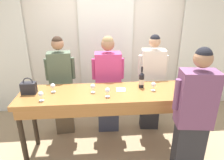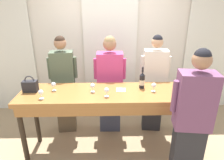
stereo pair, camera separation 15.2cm
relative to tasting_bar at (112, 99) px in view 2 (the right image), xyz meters
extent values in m
plane|color=tan|center=(0.00, 0.02, -0.93)|extent=(18.00, 18.00, 0.00)
cube|color=silver|center=(0.00, 1.53, 0.47)|extent=(12.00, 0.06, 2.80)
cube|color=white|center=(-2.09, 1.47, 0.41)|extent=(1.07, 0.03, 2.69)
cube|color=white|center=(0.00, 1.47, 0.41)|extent=(1.07, 0.03, 2.69)
cube|color=white|center=(2.09, 1.47, 0.41)|extent=(1.07, 0.03, 2.69)
cube|color=#9E6633|center=(0.00, 0.02, 0.07)|extent=(2.62, 0.69, 0.07)
cube|color=#9E6633|center=(0.00, -0.31, -0.02)|extent=(2.51, 0.03, 0.12)
cylinder|color=#2D2319|center=(-1.23, -0.25, -0.45)|extent=(0.07, 0.07, 0.97)
cylinder|color=#2D2319|center=(1.23, -0.25, -0.45)|extent=(0.07, 0.07, 0.97)
cylinder|color=#2D2319|center=(-1.23, 0.29, -0.45)|extent=(0.07, 0.07, 0.97)
cylinder|color=#2D2319|center=(1.23, 0.29, -0.45)|extent=(0.07, 0.07, 0.97)
cylinder|color=black|center=(0.44, 0.14, 0.20)|extent=(0.08, 0.08, 0.20)
cone|color=black|center=(0.44, 0.14, 0.32)|extent=(0.08, 0.08, 0.04)
cylinder|color=black|center=(0.44, 0.14, 0.39)|extent=(0.03, 0.03, 0.08)
cylinder|color=beige|center=(0.44, 0.14, 0.19)|extent=(0.08, 0.08, 0.08)
cube|color=#232328|center=(-1.16, 0.06, 0.19)|extent=(0.20, 0.11, 0.16)
torus|color=#232328|center=(-1.16, 0.06, 0.27)|extent=(0.13, 0.01, 0.13)
cylinder|color=white|center=(-0.27, 0.02, 0.11)|extent=(0.06, 0.06, 0.00)
cylinder|color=white|center=(-0.27, 0.02, 0.14)|extent=(0.01, 0.01, 0.06)
sphere|color=white|center=(-0.27, 0.02, 0.20)|extent=(0.07, 0.07, 0.07)
cylinder|color=white|center=(-0.93, -0.17, 0.11)|extent=(0.06, 0.06, 0.00)
cylinder|color=white|center=(-0.93, -0.17, 0.14)|extent=(0.01, 0.01, 0.06)
sphere|color=white|center=(-0.93, -0.17, 0.20)|extent=(0.07, 0.07, 0.07)
cylinder|color=white|center=(0.59, 0.01, 0.11)|extent=(0.06, 0.06, 0.00)
cylinder|color=white|center=(0.59, 0.01, 0.14)|extent=(0.01, 0.01, 0.06)
sphere|color=white|center=(0.59, 0.01, 0.20)|extent=(0.07, 0.07, 0.07)
cylinder|color=white|center=(-0.83, 0.08, 0.11)|extent=(0.06, 0.06, 0.00)
cylinder|color=white|center=(-0.83, 0.08, 0.14)|extent=(0.01, 0.01, 0.06)
sphere|color=white|center=(-0.83, 0.08, 0.20)|extent=(0.07, 0.07, 0.07)
sphere|color=maroon|center=(-0.83, 0.08, 0.19)|extent=(0.04, 0.04, 0.04)
cylinder|color=white|center=(1.24, 0.16, 0.11)|extent=(0.06, 0.06, 0.00)
cylinder|color=white|center=(1.24, 0.16, 0.14)|extent=(0.01, 0.01, 0.06)
sphere|color=white|center=(1.24, 0.16, 0.20)|extent=(0.07, 0.07, 0.07)
sphere|color=maroon|center=(1.24, 0.16, 0.19)|extent=(0.04, 0.04, 0.04)
cylinder|color=white|center=(-0.08, -0.13, 0.11)|extent=(0.06, 0.06, 0.00)
cylinder|color=white|center=(-0.08, -0.13, 0.14)|extent=(0.01, 0.01, 0.06)
sphere|color=white|center=(-0.08, -0.13, 0.20)|extent=(0.07, 0.07, 0.07)
cube|color=white|center=(0.13, 0.07, 0.11)|extent=(0.14, 0.14, 0.00)
cube|color=brown|center=(-0.81, 0.62, -0.52)|extent=(0.33, 0.23, 0.83)
cube|color=#4C5B47|center=(-0.81, 0.62, 0.22)|extent=(0.39, 0.27, 0.65)
sphere|color=#9E7051|center=(-0.81, 0.62, 0.68)|extent=(0.20, 0.20, 0.20)
sphere|color=#332319|center=(-0.81, 0.62, 0.72)|extent=(0.17, 0.17, 0.17)
cylinder|color=#4C5B47|center=(-0.60, 0.64, 0.27)|extent=(0.08, 0.08, 0.36)
cylinder|color=#4C5B47|center=(-1.01, 0.60, 0.27)|extent=(0.08, 0.08, 0.36)
cube|color=#383D51|center=(-0.02, 0.62, -0.53)|extent=(0.37, 0.22, 0.81)
cube|color=#C63D7A|center=(-0.02, 0.62, 0.20)|extent=(0.43, 0.26, 0.64)
sphere|color=#9E7051|center=(-0.02, 0.62, 0.66)|extent=(0.22, 0.22, 0.22)
sphere|color=#93754C|center=(-0.02, 0.62, 0.70)|extent=(0.19, 0.19, 0.19)
cylinder|color=#C63D7A|center=(0.21, 0.62, 0.25)|extent=(0.07, 0.07, 0.35)
cylinder|color=#C63D7A|center=(-0.26, 0.63, 0.25)|extent=(0.07, 0.07, 0.35)
cube|color=#28282D|center=(0.74, 0.62, -0.52)|extent=(0.35, 0.24, 0.83)
cube|color=silver|center=(0.74, 0.62, 0.23)|extent=(0.41, 0.28, 0.66)
sphere|color=tan|center=(0.74, 0.62, 0.69)|extent=(0.19, 0.19, 0.19)
sphere|color=black|center=(0.74, 0.62, 0.72)|extent=(0.17, 0.17, 0.17)
cylinder|color=silver|center=(0.96, 0.60, 0.28)|extent=(0.08, 0.08, 0.36)
cylinder|color=silver|center=(0.53, 0.65, 0.28)|extent=(0.08, 0.08, 0.36)
cube|color=#28282D|center=(0.91, -0.59, -0.51)|extent=(0.37, 0.26, 0.85)
cube|color=#704266|center=(0.91, -0.59, 0.26)|extent=(0.44, 0.30, 0.68)
sphere|color=#9E7051|center=(0.91, -0.59, 0.73)|extent=(0.20, 0.20, 0.20)
sphere|color=black|center=(0.91, -0.59, 0.77)|extent=(0.18, 0.18, 0.18)
cylinder|color=#704266|center=(0.69, -0.56, 0.31)|extent=(0.08, 0.08, 0.37)
cylinder|color=#704266|center=(1.13, -0.62, 0.31)|extent=(0.08, 0.08, 0.37)
camera|label=1|loc=(-0.23, -2.54, 1.29)|focal=32.00mm
camera|label=2|loc=(-0.07, -2.55, 1.29)|focal=32.00mm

